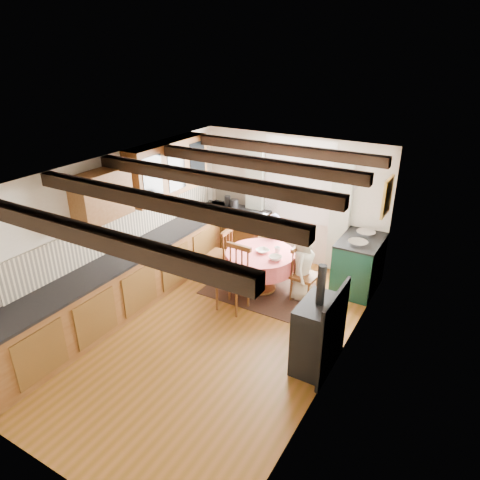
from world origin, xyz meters
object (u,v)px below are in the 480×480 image
Objects in this scene: cup at (277,250)px; aga_range at (359,263)px; dining_table at (260,271)px; child_far at (274,243)px; chair_left at (219,253)px; chair_right at (305,274)px; child_right at (303,265)px; chair_near at (233,279)px; cast_iron_stove at (318,318)px.

aga_range is at bearing 32.00° from cup.
aga_range is at bearing 31.89° from dining_table.
aga_range is at bearing -167.89° from child_far.
chair_left is at bearing -171.31° from cup.
chair_right is at bearing 149.82° from child_far.
child_far is at bearing 42.80° from child_right.
chair_left is 1.05× the size of chair_right.
child_right is at bearing 50.20° from chair_near.
chair_left is at bearing -158.05° from aga_range.
child_right is at bearing -133.34° from aga_range.
dining_table is 11.34× the size of cup.
chair_right is 1.64m from cast_iron_stove.
chair_left is 1.01m from child_far.
chair_left is 0.97× the size of aga_range.
aga_range is at bearing 92.82° from cast_iron_stove.
child_right reaches higher than dining_table.
chair_left is at bearing 97.63° from chair_right.
chair_left is 9.66× the size of cup.
chair_right is (0.87, 0.83, -0.06)m from chair_near.
cup is at bearing 130.80° from cast_iron_stove.
cast_iron_stove reaches higher than cup.
chair_right is at bearing 117.77° from cast_iron_stove.
child_far reaches higher than cup.
child_far is 0.96× the size of child_right.
aga_range is (1.51, 1.62, -0.05)m from chair_near.
chair_right reaches higher than cup.
chair_near is at bearing -97.33° from dining_table.
chair_near is (-0.10, -0.74, 0.18)m from dining_table.
cup is (-1.29, 1.49, 0.01)m from cast_iron_stove.
aga_range reaches higher than chair_right.
child_far is (0.00, 1.43, 0.05)m from chair_near.
cup is (1.05, 0.16, 0.25)m from chair_left.
chair_left is at bearing 49.49° from child_far.
dining_table is 0.97× the size of child_right.
chair_left is 1.09m from cup.
aga_range is 1.42m from cup.
child_right reaches higher than chair_left.
chair_near is 1.03× the size of aga_range.
chair_right is 0.82× the size of child_far.
child_right reaches higher than aga_range.
chair_left reaches higher than cup.
cup is at bearing 96.32° from chair_left.
child_far is 11.22× the size of cup.
chair_left is 0.86× the size of child_far.
chair_near is 1.06× the size of chair_left.
dining_table is 0.78× the size of cast_iron_stove.
chair_near is 0.88× the size of child_right.
cast_iron_stove is 1.70m from child_right.
chair_right reaches higher than dining_table.
chair_left is 2.40m from aga_range.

